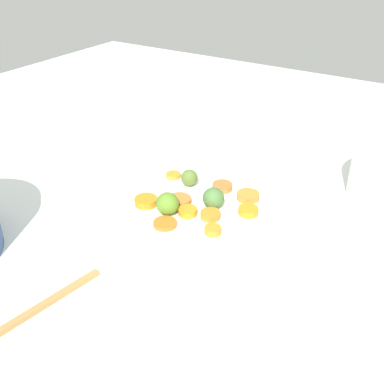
% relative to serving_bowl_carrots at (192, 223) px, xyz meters
% --- Properties ---
extents(tabletop, '(2.40, 2.40, 0.02)m').
position_rel_serving_bowl_carrots_xyz_m(tabletop, '(-0.03, -0.01, -0.06)').
color(tabletop, silver).
rests_on(tabletop, ground).
extents(serving_bowl_carrots, '(0.26, 0.26, 0.10)m').
position_rel_serving_bowl_carrots_xyz_m(serving_bowl_carrots, '(0.00, 0.00, 0.00)').
color(serving_bowl_carrots, white).
rests_on(serving_bowl_carrots, tabletop).
extents(carrot_slice_0, '(0.05, 0.05, 0.01)m').
position_rel_serving_bowl_carrots_xyz_m(carrot_slice_0, '(-0.06, 0.05, 0.06)').
color(carrot_slice_0, orange).
rests_on(carrot_slice_0, serving_bowl_carrots).
extents(carrot_slice_1, '(0.04, 0.04, 0.01)m').
position_rel_serving_bowl_carrots_xyz_m(carrot_slice_1, '(0.00, -0.10, 0.06)').
color(carrot_slice_1, orange).
rests_on(carrot_slice_1, serving_bowl_carrots).
extents(carrot_slice_2, '(0.05, 0.05, 0.01)m').
position_rel_serving_bowl_carrots_xyz_m(carrot_slice_2, '(-0.09, -0.01, 0.05)').
color(carrot_slice_2, orange).
rests_on(carrot_slice_2, serving_bowl_carrots).
extents(carrot_slice_3, '(0.05, 0.05, 0.01)m').
position_rel_serving_bowl_carrots_xyz_m(carrot_slice_3, '(0.05, -0.03, 0.06)').
color(carrot_slice_3, orange).
rests_on(carrot_slice_3, serving_bowl_carrots).
extents(carrot_slice_4, '(0.04, 0.04, 0.01)m').
position_rel_serving_bowl_carrots_xyz_m(carrot_slice_4, '(-0.03, 0.01, 0.06)').
color(carrot_slice_4, orange).
rests_on(carrot_slice_4, serving_bowl_carrots).
extents(carrot_slice_5, '(0.04, 0.04, 0.01)m').
position_rel_serving_bowl_carrots_xyz_m(carrot_slice_5, '(-0.05, -0.02, 0.06)').
color(carrot_slice_5, orange).
rests_on(carrot_slice_5, serving_bowl_carrots).
extents(carrot_slice_6, '(0.04, 0.04, 0.01)m').
position_rel_serving_bowl_carrots_xyz_m(carrot_slice_6, '(-0.04, -0.06, 0.06)').
color(carrot_slice_6, orange).
rests_on(carrot_slice_6, serving_bowl_carrots).
extents(carrot_slice_7, '(0.03, 0.03, 0.01)m').
position_rel_serving_bowl_carrots_xyz_m(carrot_slice_7, '(-0.07, -0.08, 0.06)').
color(carrot_slice_7, orange).
rests_on(carrot_slice_7, serving_bowl_carrots).
extents(carrot_slice_8, '(0.04, 0.04, 0.01)m').
position_rel_serving_bowl_carrots_xyz_m(carrot_slice_8, '(0.04, 0.07, 0.06)').
color(carrot_slice_8, orange).
rests_on(carrot_slice_8, serving_bowl_carrots).
extents(carrot_slice_9, '(0.05, 0.05, 0.01)m').
position_rel_serving_bowl_carrots_xyz_m(carrot_slice_9, '(0.05, -0.08, 0.06)').
color(carrot_slice_9, orange).
rests_on(carrot_slice_9, serving_bowl_carrots).
extents(brussels_sprout_0, '(0.03, 0.03, 0.03)m').
position_rel_serving_bowl_carrots_xyz_m(brussels_sprout_0, '(0.03, 0.03, 0.07)').
color(brussels_sprout_0, '#56702D').
rests_on(brussels_sprout_0, serving_bowl_carrots).
extents(brussels_sprout_1, '(0.03, 0.03, 0.03)m').
position_rel_serving_bowl_carrots_xyz_m(brussels_sprout_1, '(-0.01, -0.05, 0.07)').
color(brussels_sprout_1, '#457237').
rests_on(brussels_sprout_1, serving_bowl_carrots).
extents(brussels_sprout_2, '(0.04, 0.04, 0.04)m').
position_rel_serving_bowl_carrots_xyz_m(brussels_sprout_2, '(-0.06, 0.00, 0.07)').
color(brussels_sprout_2, '#578325').
rests_on(brussels_sprout_2, serving_bowl_carrots).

